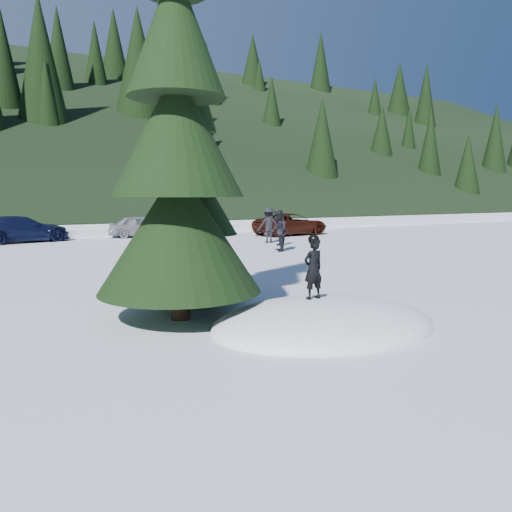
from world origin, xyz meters
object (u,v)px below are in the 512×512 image
spruce_short (199,210)px  spruce_tall (178,150)px  child_skier (313,269)px  car_3 (21,229)px  car_6 (291,224)px  adult_1 (281,230)px  adult_0 (279,231)px  car_4 (141,226)px  adult_2 (269,225)px  car_5 (196,222)px

spruce_short → spruce_tall: bearing=-125.5°
spruce_tall → child_skier: bearing=-36.0°
spruce_tall → car_3: spruce_tall is taller
child_skier → car_6: size_ratio=0.25×
child_skier → spruce_tall: bearing=-39.4°
adult_1 → adult_0: bearing=23.9°
spruce_tall → car_4: bearing=76.1°
spruce_short → car_6: bearing=50.7°
spruce_tall → adult_0: (7.84, 9.07, -2.43)m
car_6 → adult_2: bearing=126.9°
adult_0 → adult_1: adult_0 is taller
adult_0 → car_3: size_ratio=0.38×
car_3 → car_5: 10.02m
spruce_tall → car_5: spruce_tall is taller
adult_1 → car_5: bearing=-116.1°
child_skier → car_4: child_skier is taller
car_5 → spruce_short: bearing=136.1°
adult_0 → car_6: bearing=167.8°
car_4 → car_6: bearing=-97.0°
child_skier → adult_2: adult_2 is taller
spruce_tall → spruce_short: spruce_tall is taller
child_skier → car_4: (2.58, 20.59, -0.43)m
car_4 → car_3: bearing=103.8°
child_skier → car_3: 20.77m
spruce_short → adult_0: spruce_short is taller
child_skier → adult_2: size_ratio=0.64×
adult_0 → car_6: 8.76m
child_skier → adult_0: (5.72, 10.61, -0.17)m
spruce_tall → adult_0: 12.23m
adult_2 → car_3: adult_2 is taller
spruce_tall → adult_1: spruce_tall is taller
car_3 → car_5: car_5 is taller
adult_1 → car_4: (-4.56, 7.90, -0.11)m
adult_1 → car_6: (3.78, 4.97, -0.09)m
spruce_short → car_4: size_ratio=1.44×
spruce_tall → car_4: spruce_tall is taller
adult_2 → car_3: 12.68m
spruce_tall → car_3: bearing=94.8°
adult_0 → adult_2: bearing=-179.7°
adult_0 → car_4: size_ratio=0.48×
adult_2 → car_5: (-1.01, 7.24, -0.17)m
adult_0 → adult_1: (1.42, 2.07, -0.15)m
adult_1 → car_3: bearing=-67.3°
adult_1 → car_6: 6.25m
adult_0 → adult_1: bearing=169.9°
adult_1 → car_4: bearing=-91.8°
adult_0 → adult_1: size_ratio=1.20×
spruce_tall → car_3: (-1.60, 18.89, -2.64)m
car_5 → car_6: size_ratio=0.95×
child_skier → adult_2: bearing=-120.6°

